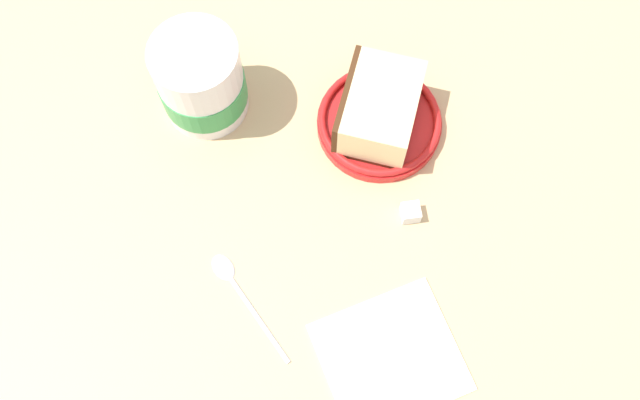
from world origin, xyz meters
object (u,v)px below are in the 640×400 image
(small_plate, at_px, (379,122))
(folded_napkin, at_px, (390,357))
(cake_slice, at_px, (379,108))
(sugar_cube, at_px, (410,212))
(teaspoon, at_px, (235,284))
(tea_mug, at_px, (197,83))

(small_plate, bearing_deg, folded_napkin, 46.64)
(cake_slice, bearing_deg, sugar_cube, 62.75)
(teaspoon, height_order, folded_napkin, teaspoon)
(small_plate, relative_size, folded_napkin, 1.04)
(teaspoon, relative_size, sugar_cube, 7.07)
(teaspoon, bearing_deg, folded_napkin, 110.76)
(tea_mug, relative_size, folded_napkin, 0.93)
(cake_slice, distance_m, tea_mug, 0.19)
(tea_mug, bearing_deg, cake_slice, 128.22)
(cake_slice, distance_m, teaspoon, 0.23)
(folded_napkin, relative_size, sugar_cube, 6.89)
(cake_slice, distance_m, sugar_cube, 0.11)
(cake_slice, bearing_deg, teaspoon, 6.37)
(tea_mug, distance_m, teaspoon, 0.21)
(folded_napkin, bearing_deg, sugar_cube, -144.09)
(cake_slice, height_order, teaspoon, cake_slice)
(teaspoon, xyz_separation_m, sugar_cube, (-0.18, 0.07, 0.01))
(cake_slice, relative_size, sugar_cube, 6.78)
(cake_slice, xyz_separation_m, teaspoon, (0.23, 0.03, -0.04))
(cake_slice, xyz_separation_m, folded_napkin, (0.17, 0.18, -0.04))
(tea_mug, xyz_separation_m, folded_napkin, (0.05, 0.33, -0.05))
(small_plate, bearing_deg, cake_slice, -58.87)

